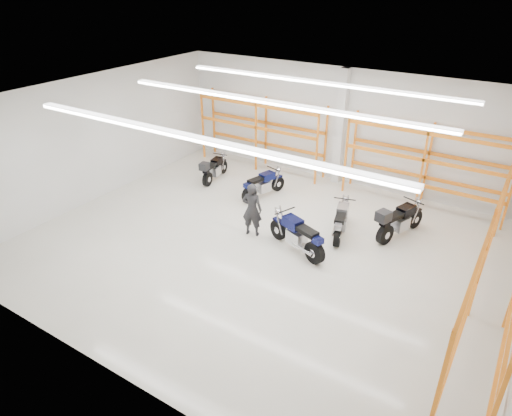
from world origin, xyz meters
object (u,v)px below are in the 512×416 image
Objects in this scene: motorcycle_main at (298,236)px; standing_man at (252,209)px; motorcycle_back_b at (262,186)px; motorcycle_back_d at (397,222)px; motorcycle_back_c at (341,222)px; structural_column at (341,128)px; motorcycle_back_a at (213,170)px.

standing_man reaches higher than motorcycle_main.
standing_man is at bearing 175.17° from motorcycle_main.
motorcycle_back_b is 0.89× the size of motorcycle_back_d.
standing_man is (1.16, -2.49, 0.42)m from motorcycle_back_b.
motorcycle_back_b is 0.97× the size of motorcycle_back_c.
motorcycle_back_b is 0.45× the size of structural_column.
standing_man is at bearing -36.88° from motorcycle_back_a.
structural_column is (4.22, 2.67, 1.75)m from motorcycle_back_a.
structural_column is (1.77, 2.89, 1.77)m from motorcycle_back_b.
motorcycle_main is at bearing -78.37° from structural_column.
motorcycle_back_d is at bearing -2.33° from motorcycle_back_b.
motorcycle_back_a is 0.99× the size of motorcycle_back_b.
motorcycle_back_b is 5.18m from motorcycle_back_d.
motorcycle_back_a is 5.29m from structural_column.
motorcycle_back_d is at bearing -42.37° from structural_column.
standing_man is (3.61, -2.71, 0.40)m from motorcycle_back_a.
motorcycle_main is 1.11× the size of motorcycle_back_b.
motorcycle_back_a is 4.53m from standing_man.
structural_column is at bearing 137.63° from motorcycle_back_d.
motorcycle_back_a is 0.45× the size of structural_column.
motorcycle_back_c is (6.05, -1.26, -0.01)m from motorcycle_back_a.
motorcycle_back_c is 0.91× the size of motorcycle_back_d.
structural_column is (-3.40, 3.10, 1.67)m from motorcycle_back_d.
motorcycle_back_a is at bearing 174.92° from motorcycle_back_b.
motorcycle_back_c is at bearing -163.45° from standing_man.
motorcycle_main is 1.25× the size of standing_man.
motorcycle_back_b is (-2.91, 2.64, -0.06)m from motorcycle_main.
motorcycle_back_d is at bearing 47.03° from motorcycle_main.
motorcycle_back_a is 6.18m from motorcycle_back_c.
motorcycle_main reaches higher than motorcycle_back_a.
standing_man is (-1.75, 0.15, 0.36)m from motorcycle_main.
motorcycle_back_d reaches higher than motorcycle_main.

